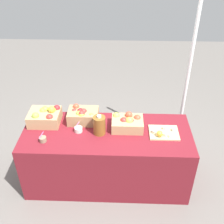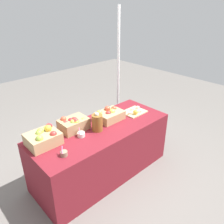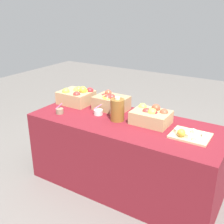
{
  "view_description": "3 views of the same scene",
  "coord_description": "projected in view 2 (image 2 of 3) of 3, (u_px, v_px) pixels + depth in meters",
  "views": [
    {
      "loc": [
        0.15,
        -2.42,
        2.67
      ],
      "look_at": [
        0.06,
        -0.03,
        1.03
      ],
      "focal_mm": 44.25,
      "sensor_mm": 36.0,
      "label": 1
    },
    {
      "loc": [
        -1.61,
        -1.94,
        2.21
      ],
      "look_at": [
        0.16,
        -0.04,
        0.92
      ],
      "focal_mm": 35.93,
      "sensor_mm": 36.0,
      "label": 2
    },
    {
      "loc": [
        1.18,
        -2.15,
        1.8
      ],
      "look_at": [
        -0.16,
        0.01,
        0.8
      ],
      "focal_mm": 44.19,
      "sensor_mm": 36.0,
      "label": 3
    }
  ],
  "objects": [
    {
      "name": "sample_bowl_mid",
      "position": [
        81.0,
        134.0,
        2.7
      ],
      "size": [
        0.09,
        0.1,
        0.1
      ],
      "color": "silver",
      "rests_on": "table"
    },
    {
      "name": "apple_crate_middle",
      "position": [
        74.0,
        124.0,
        2.82
      ],
      "size": [
        0.35,
        0.25,
        0.18
      ],
      "color": "tan",
      "rests_on": "table"
    },
    {
      "name": "tent_pole",
      "position": [
        118.0,
        75.0,
        3.8
      ],
      "size": [
        0.04,
        0.04,
        2.17
      ],
      "primitive_type": "cylinder",
      "color": "white",
      "rests_on": "ground_plane"
    },
    {
      "name": "sample_bowl_near",
      "position": [
        64.0,
        153.0,
        2.36
      ],
      "size": [
        0.08,
        0.08,
        0.11
      ],
      "color": "gray",
      "rests_on": "table"
    },
    {
      "name": "apple_crate_left",
      "position": [
        44.0,
        137.0,
        2.54
      ],
      "size": [
        0.35,
        0.3,
        0.21
      ],
      "color": "tan",
      "rests_on": "table"
    },
    {
      "name": "cutting_board_front",
      "position": [
        135.0,
        112.0,
        3.27
      ],
      "size": [
        0.33,
        0.26,
        0.09
      ],
      "color": "#D1B284",
      "rests_on": "table"
    },
    {
      "name": "apple_crate_right",
      "position": [
        110.0,
        115.0,
        3.07
      ],
      "size": [
        0.35,
        0.26,
        0.17
      ],
      "color": "tan",
      "rests_on": "table"
    },
    {
      "name": "table",
      "position": [
        102.0,
        151.0,
        3.07
      ],
      "size": [
        1.9,
        0.76,
        0.74
      ],
      "primitive_type": "cube",
      "color": "maroon",
      "rests_on": "ground_plane"
    },
    {
      "name": "ground_plane",
      "position": [
        102.0,
        172.0,
        3.24
      ],
      "size": [
        10.0,
        10.0,
        0.0
      ],
      "primitive_type": "plane",
      "color": "slate"
    },
    {
      "name": "cider_jug",
      "position": [
        97.0,
        123.0,
        2.8
      ],
      "size": [
        0.14,
        0.14,
        0.24
      ],
      "color": "brown",
      "rests_on": "table"
    }
  ]
}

